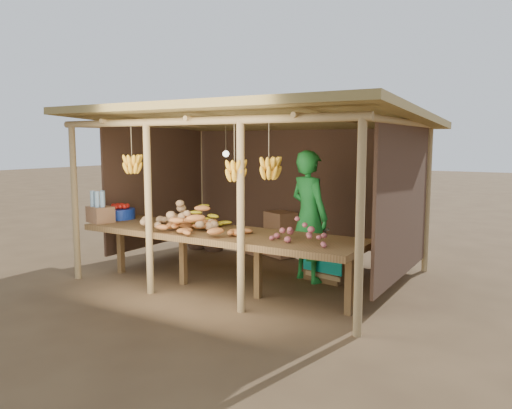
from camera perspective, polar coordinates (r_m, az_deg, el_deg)
The scene contains 13 objects.
ground at distance 7.48m, azimuth -0.00°, elevation -8.00°, with size 60.00×60.00×0.00m, color brown.
stall_structure at distance 7.20m, azimuth -0.10°, elevation 6.86°, with size 4.70×3.50×2.43m.
counter at distance 6.54m, azimuth -4.30°, elevation -3.59°, with size 3.90×1.05×0.80m.
potato_heap at distance 6.74m, azimuth -8.60°, elevation -1.20°, with size 1.08×0.65×0.37m, color tan, non-canonical shape.
sweet_potato_heap at distance 6.38m, azimuth -6.38°, elevation -1.69°, with size 1.02×0.61×0.36m, color #B3662E, non-canonical shape.
onion_heap at distance 5.81m, azimuth 5.39°, elevation -2.58°, with size 0.74×0.44×0.35m, color #A55054, non-canonical shape.
banana_pile at distance 6.94m, azimuth -5.91°, elevation -1.02°, with size 0.63×0.38×0.35m, color yellow, non-canonical shape.
tomato_basin at distance 7.83m, azimuth -15.27°, elevation -0.89°, with size 0.44×0.44×0.23m.
bottle_box at distance 7.56m, azimuth -17.38°, elevation -0.63°, with size 0.43×0.37×0.46m.
vendor at distance 7.04m, azimuth 6.07°, elevation -1.34°, with size 0.67×0.44×1.84m, color #1B7D2D.
tarp_crate at distance 7.23m, azimuth 8.41°, elevation -6.09°, with size 0.72×0.65×0.75m.
carton_stack at distance 8.62m, azimuth 1.79°, elevation -3.69°, with size 1.11×0.54×0.76m.
burlap_sacks at distance 9.19m, azimuth -5.80°, elevation -3.62°, with size 0.80×0.42×0.57m.
Camera 1 is at (3.72, -6.19, 1.95)m, focal length 35.00 mm.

